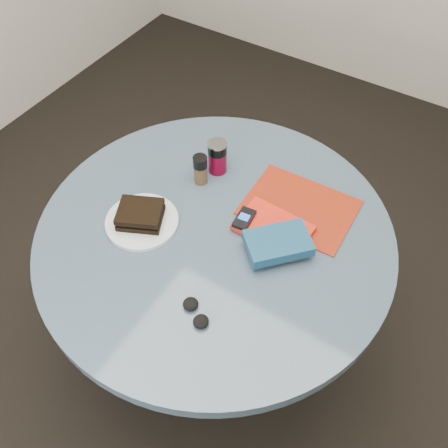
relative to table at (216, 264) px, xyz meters
The scene contains 11 objects.
ground 0.59m from the table, ahead, with size 4.00×4.00×0.00m, color black.
table is the anchor object (origin of this frame).
plate 0.27m from the table, 155.96° to the right, with size 0.21×0.21×0.01m, color white.
sandwich 0.29m from the table, 156.52° to the right, with size 0.15×0.14×0.04m.
soda_can 0.33m from the table, 120.59° to the left, with size 0.08×0.08×0.11m.
pepper_grinder 0.29m from the table, 134.80° to the left, with size 0.05×0.05×0.10m.
magazine 0.31m from the table, 51.12° to the left, with size 0.31×0.23×0.01m, color maroon.
red_book 0.24m from the table, 32.05° to the left, with size 0.20×0.13×0.02m, color red.
novel 0.27m from the table, ahead, with size 0.17×0.11×0.03m, color navy.
mp3_player 0.21m from the table, 46.78° to the left, with size 0.05×0.08×0.01m.
headphones 0.32m from the table, 67.44° to the right, with size 0.10×0.08×0.02m.
Camera 1 is at (0.48, -0.72, 1.84)m, focal length 40.00 mm.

